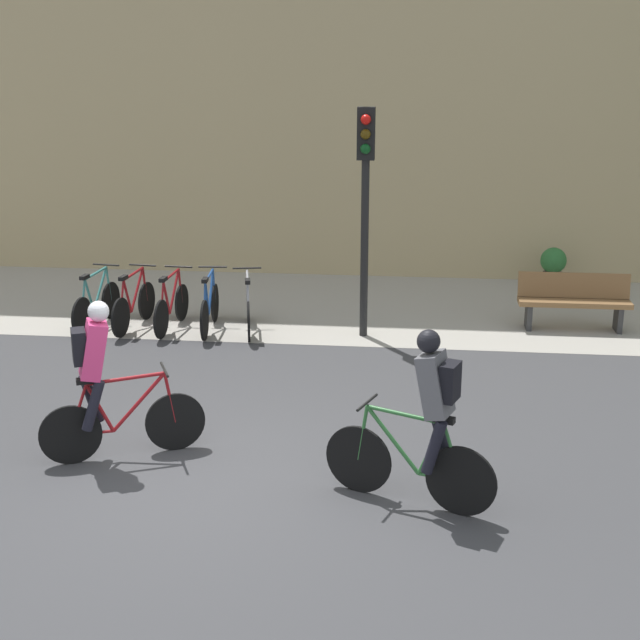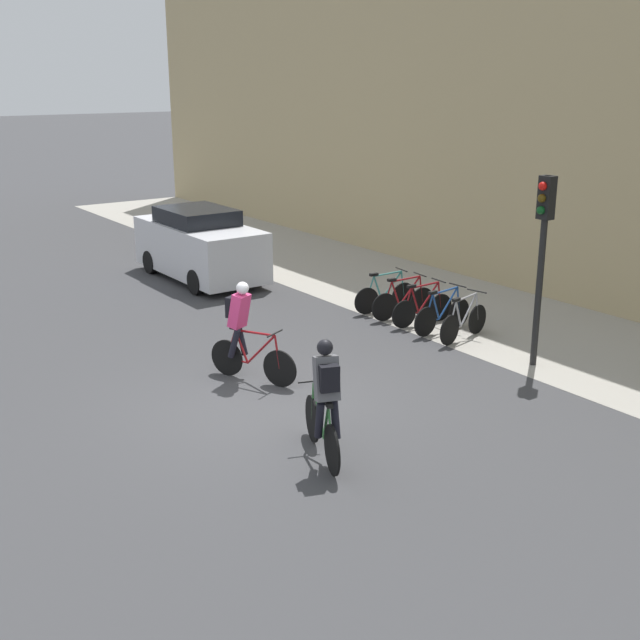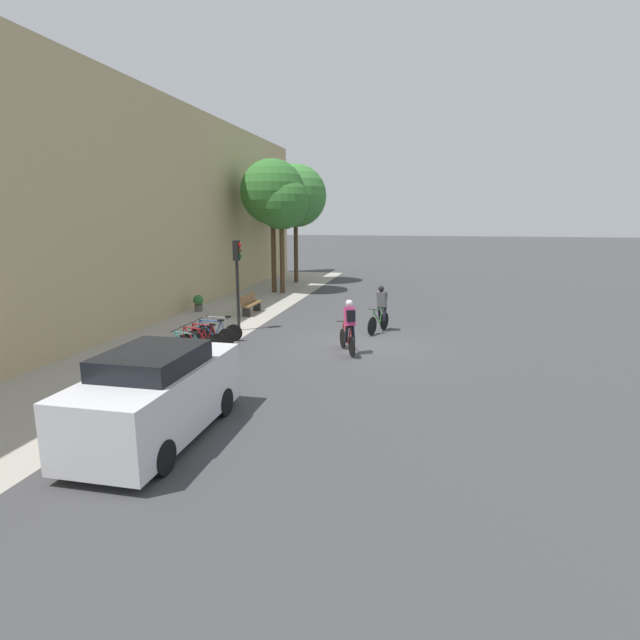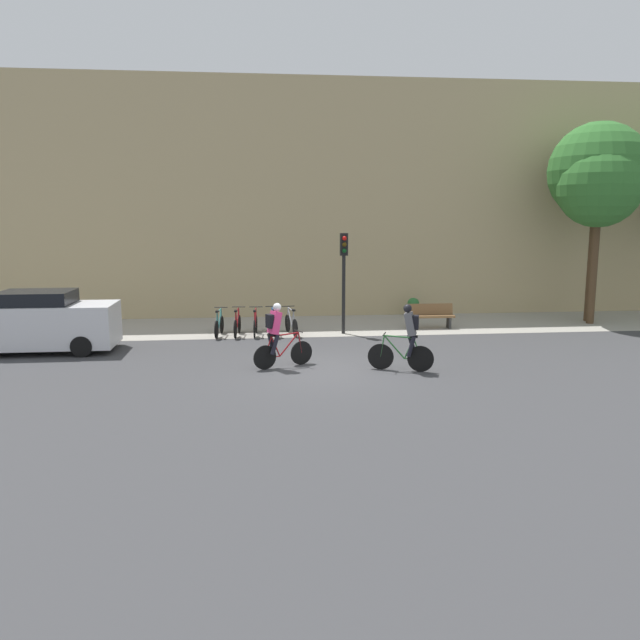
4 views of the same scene
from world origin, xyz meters
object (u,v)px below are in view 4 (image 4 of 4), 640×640
at_px(traffic_light_pole, 344,264).
at_px(cyclist_pink, 277,334).
at_px(potted_plant, 413,306).
at_px(parked_bike_0, 219,325).
at_px(parked_car, 42,323).
at_px(cyclist_grey, 407,336).
at_px(parked_bike_2, 255,324).
at_px(parked_bike_4, 291,324).
at_px(bench, 430,315).
at_px(parked_bike_3, 273,324).
at_px(parked_bike_1, 237,324).

bearing_deg(traffic_light_pole, cyclist_pink, -117.69).
xyz_separation_m(traffic_light_pole, potted_plant, (3.33, 3.31, -1.98)).
xyz_separation_m(parked_bike_0, parked_car, (-5.15, -1.99, 0.52)).
height_order(parked_bike_0, parked_car, parked_car).
xyz_separation_m(cyclist_pink, cyclist_grey, (3.40, -0.70, 0.00)).
bearing_deg(parked_bike_0, potted_plant, 23.37).
bearing_deg(parked_bike_0, traffic_light_pole, -0.32).
height_order(parked_bike_0, potted_plant, parked_bike_0).
distance_m(parked_bike_2, parked_bike_4, 1.23).
height_order(cyclist_pink, potted_plant, cyclist_pink).
relative_size(parked_bike_4, bench, 0.92).
relative_size(cyclist_pink, parked_bike_0, 1.11).
height_order(cyclist_grey, potted_plant, cyclist_grey).
bearing_deg(parked_car, bench, 11.91).
relative_size(parked_bike_3, traffic_light_pole, 0.47).
bearing_deg(cyclist_grey, potted_plant, 74.59).
relative_size(parked_bike_0, parked_bike_1, 0.98).
height_order(parked_bike_1, parked_bike_2, parked_bike_1).
bearing_deg(parked_bike_1, parked_bike_3, -0.01).
xyz_separation_m(cyclist_pink, parked_bike_3, (0.04, 4.74, -0.56)).
distance_m(parked_bike_0, parked_bike_3, 1.85).
bearing_deg(parked_bike_3, parked_bike_0, 179.99).
relative_size(parked_bike_1, bench, 0.94).
bearing_deg(cyclist_pink, cyclist_grey, -11.60).
relative_size(cyclist_pink, cyclist_grey, 0.99).
height_order(cyclist_grey, parked_bike_0, cyclist_grey).
bearing_deg(parked_bike_4, bench, 7.75).
bearing_deg(cyclist_grey, parked_bike_2, 126.19).
height_order(cyclist_grey, traffic_light_pole, traffic_light_pole).
xyz_separation_m(parked_bike_0, parked_bike_1, (0.62, -0.00, 0.00)).
relative_size(traffic_light_pole, potted_plant, 4.46).
relative_size(parked_bike_3, potted_plant, 2.11).
distance_m(traffic_light_pole, parked_car, 9.76).
bearing_deg(traffic_light_pole, bench, 12.33).
relative_size(parked_bike_2, parked_car, 0.37).
height_order(parked_bike_4, traffic_light_pole, traffic_light_pole).
bearing_deg(traffic_light_pole, parked_bike_2, 179.55).
bearing_deg(cyclist_pink, parked_bike_1, 104.14).
bearing_deg(bench, parked_bike_3, -173.08).
relative_size(parked_car, potted_plant, 5.51).
bearing_deg(parked_car, parked_bike_4, 14.63).
bearing_deg(parked_bike_4, parked_bike_2, -179.99).
xyz_separation_m(parked_bike_1, parked_bike_2, (0.62, -0.00, -0.01)).
distance_m(parked_bike_3, parked_bike_4, 0.62).
bearing_deg(cyclist_grey, bench, 68.89).
height_order(cyclist_grey, parked_bike_4, cyclist_grey).
xyz_separation_m(parked_bike_0, parked_bike_2, (1.23, -0.00, -0.00)).
xyz_separation_m(traffic_light_pole, bench, (3.29, 0.72, -1.94)).
distance_m(parked_bike_0, parked_bike_1, 0.62).
height_order(parked_bike_2, bench, parked_bike_2).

